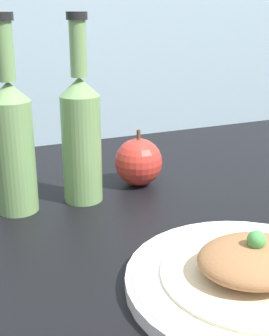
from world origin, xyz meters
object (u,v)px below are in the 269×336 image
Objects in this scene: cider_bottle_left at (13,141)px; plated_food at (254,263)px; plate at (253,281)px; cider_bottle_right at (81,134)px; apple at (138,162)px.

plated_food is at bearing -58.27° from cider_bottle_left.
cider_bottle_left is at bearing 121.73° from plate.
cider_bottle_right is at bearing 106.17° from plate.
cider_bottle_left reaches higher than plate.
cider_bottle_right is at bearing 106.17° from plated_food.
plate is 2.87× the size of apple.
cider_bottle_left is 2.94× the size of apple.
plate is at bearing -58.27° from cider_bottle_left.
plate is at bearing -73.83° from cider_bottle_right.
cider_bottle_left is 23.91cm from apple.
cider_bottle_right is (11.08, 0.00, 0.00)cm from cider_bottle_left.
cider_bottle_right reaches higher than plated_food.
plate is at bearing -92.75° from apple.
plated_food is at bearing -73.83° from cider_bottle_right.
plate is 2.39cm from plated_food.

